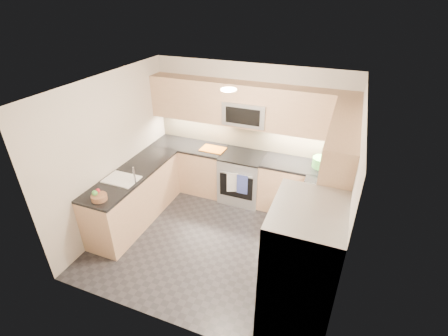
% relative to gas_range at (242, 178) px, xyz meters
% --- Properties ---
extents(floor, '(3.60, 3.20, 0.00)m').
position_rel_gas_range_xyz_m(floor, '(0.00, -1.28, -0.46)').
color(floor, '#25242A').
rests_on(floor, ground).
extents(ceiling, '(3.60, 3.20, 0.02)m').
position_rel_gas_range_xyz_m(ceiling, '(0.00, -1.28, 2.04)').
color(ceiling, beige).
rests_on(ceiling, wall_back).
extents(wall_back, '(3.60, 0.02, 2.50)m').
position_rel_gas_range_xyz_m(wall_back, '(0.00, 0.32, 0.79)').
color(wall_back, beige).
rests_on(wall_back, floor).
extents(wall_front, '(3.60, 0.02, 2.50)m').
position_rel_gas_range_xyz_m(wall_front, '(0.00, -2.88, 0.79)').
color(wall_front, beige).
rests_on(wall_front, floor).
extents(wall_left, '(0.02, 3.20, 2.50)m').
position_rel_gas_range_xyz_m(wall_left, '(-1.80, -1.28, 0.79)').
color(wall_left, beige).
rests_on(wall_left, floor).
extents(wall_right, '(0.02, 3.20, 2.50)m').
position_rel_gas_range_xyz_m(wall_right, '(1.80, -1.28, 0.79)').
color(wall_right, beige).
rests_on(wall_right, floor).
extents(base_cab_back_left, '(1.42, 0.60, 0.90)m').
position_rel_gas_range_xyz_m(base_cab_back_left, '(-1.09, 0.02, -0.01)').
color(base_cab_back_left, tan).
rests_on(base_cab_back_left, floor).
extents(base_cab_back_right, '(1.42, 0.60, 0.90)m').
position_rel_gas_range_xyz_m(base_cab_back_right, '(1.09, 0.02, -0.01)').
color(base_cab_back_right, tan).
rests_on(base_cab_back_right, floor).
extents(base_cab_right, '(0.60, 1.70, 0.90)m').
position_rel_gas_range_xyz_m(base_cab_right, '(1.50, -1.12, -0.01)').
color(base_cab_right, tan).
rests_on(base_cab_right, floor).
extents(base_cab_peninsula, '(0.60, 2.00, 0.90)m').
position_rel_gas_range_xyz_m(base_cab_peninsula, '(-1.50, -1.28, -0.01)').
color(base_cab_peninsula, tan).
rests_on(base_cab_peninsula, floor).
extents(countertop_back_left, '(1.42, 0.63, 0.04)m').
position_rel_gas_range_xyz_m(countertop_back_left, '(-1.09, 0.02, 0.47)').
color(countertop_back_left, black).
rests_on(countertop_back_left, base_cab_back_left).
extents(countertop_back_right, '(1.42, 0.63, 0.04)m').
position_rel_gas_range_xyz_m(countertop_back_right, '(1.09, 0.02, 0.47)').
color(countertop_back_right, black).
rests_on(countertop_back_right, base_cab_back_right).
extents(countertop_right, '(0.63, 1.70, 0.04)m').
position_rel_gas_range_xyz_m(countertop_right, '(1.50, -1.12, 0.47)').
color(countertop_right, black).
rests_on(countertop_right, base_cab_right).
extents(countertop_peninsula, '(0.63, 2.00, 0.04)m').
position_rel_gas_range_xyz_m(countertop_peninsula, '(-1.50, -1.28, 0.47)').
color(countertop_peninsula, black).
rests_on(countertop_peninsula, base_cab_peninsula).
extents(upper_cab_back, '(3.60, 0.35, 0.75)m').
position_rel_gas_range_xyz_m(upper_cab_back, '(0.00, 0.15, 1.37)').
color(upper_cab_back, tan).
rests_on(upper_cab_back, wall_back).
extents(upper_cab_right, '(0.35, 1.95, 0.75)m').
position_rel_gas_range_xyz_m(upper_cab_right, '(1.62, -1.00, 1.37)').
color(upper_cab_right, tan).
rests_on(upper_cab_right, wall_right).
extents(backsplash_back, '(3.60, 0.01, 0.51)m').
position_rel_gas_range_xyz_m(backsplash_back, '(0.00, 0.32, 0.74)').
color(backsplash_back, '#BEAF89').
rests_on(backsplash_back, wall_back).
extents(backsplash_right, '(0.01, 2.30, 0.51)m').
position_rel_gas_range_xyz_m(backsplash_right, '(1.80, -0.82, 0.74)').
color(backsplash_right, '#BEAF89').
rests_on(backsplash_right, wall_right).
extents(gas_range, '(0.76, 0.65, 0.91)m').
position_rel_gas_range_xyz_m(gas_range, '(0.00, 0.00, 0.00)').
color(gas_range, '#ADB1B6').
rests_on(gas_range, floor).
extents(range_cooktop, '(0.76, 0.65, 0.03)m').
position_rel_gas_range_xyz_m(range_cooktop, '(0.00, 0.00, 0.46)').
color(range_cooktop, black).
rests_on(range_cooktop, gas_range).
extents(oven_door_glass, '(0.62, 0.02, 0.45)m').
position_rel_gas_range_xyz_m(oven_door_glass, '(0.00, -0.33, -0.01)').
color(oven_door_glass, black).
rests_on(oven_door_glass, gas_range).
extents(oven_handle, '(0.60, 0.02, 0.02)m').
position_rel_gas_range_xyz_m(oven_handle, '(0.00, -0.35, 0.26)').
color(oven_handle, '#B2B5BA').
rests_on(oven_handle, gas_range).
extents(microwave, '(0.76, 0.40, 0.40)m').
position_rel_gas_range_xyz_m(microwave, '(0.00, 0.12, 1.24)').
color(microwave, '#A5A7AD').
rests_on(microwave, upper_cab_back).
extents(microwave_door, '(0.60, 0.01, 0.28)m').
position_rel_gas_range_xyz_m(microwave_door, '(0.00, -0.08, 1.24)').
color(microwave_door, black).
rests_on(microwave_door, microwave).
extents(refrigerator, '(0.70, 0.90, 1.80)m').
position_rel_gas_range_xyz_m(refrigerator, '(1.45, -2.43, 0.45)').
color(refrigerator, '#AAADB2').
rests_on(refrigerator, floor).
extents(fridge_handle_left, '(0.02, 0.02, 1.20)m').
position_rel_gas_range_xyz_m(fridge_handle_left, '(1.08, -2.61, 0.49)').
color(fridge_handle_left, '#B2B5BA').
rests_on(fridge_handle_left, refrigerator).
extents(fridge_handle_right, '(0.02, 0.02, 1.20)m').
position_rel_gas_range_xyz_m(fridge_handle_right, '(1.08, -2.25, 0.49)').
color(fridge_handle_right, '#B2B5BA').
rests_on(fridge_handle_right, refrigerator).
extents(sink_basin, '(0.52, 0.38, 0.16)m').
position_rel_gas_range_xyz_m(sink_basin, '(-1.50, -1.53, 0.42)').
color(sink_basin, white).
rests_on(sink_basin, base_cab_peninsula).
extents(faucet, '(0.03, 0.03, 0.28)m').
position_rel_gas_range_xyz_m(faucet, '(-1.24, -1.53, 0.62)').
color(faucet, silver).
rests_on(faucet, countertop_peninsula).
extents(utensil_bowl, '(0.34, 0.34, 0.17)m').
position_rel_gas_range_xyz_m(utensil_bowl, '(1.37, 0.06, 0.57)').
color(utensil_bowl, '#4FB04B').
rests_on(utensil_bowl, countertop_back_right).
extents(cutting_board, '(0.45, 0.32, 0.01)m').
position_rel_gas_range_xyz_m(cutting_board, '(-0.59, 0.00, 0.49)').
color(cutting_board, orange).
rests_on(cutting_board, countertop_back_left).
extents(fruit_basket, '(0.26, 0.26, 0.08)m').
position_rel_gas_range_xyz_m(fruit_basket, '(-1.45, -2.09, 0.53)').
color(fruit_basket, '#936345').
rests_on(fruit_basket, countertop_peninsula).
extents(fruit_apple, '(0.06, 0.06, 0.06)m').
position_rel_gas_range_xyz_m(fruit_apple, '(-1.50, -2.04, 0.60)').
color(fruit_apple, red).
rests_on(fruit_apple, fruit_basket).
extents(fruit_pear, '(0.08, 0.08, 0.08)m').
position_rel_gas_range_xyz_m(fruit_pear, '(-1.50, -2.11, 0.60)').
color(fruit_pear, '#52AE4A').
rests_on(fruit_pear, fruit_basket).
extents(dish_towel_check, '(0.19, 0.09, 0.38)m').
position_rel_gas_range_xyz_m(dish_towel_check, '(-0.06, -0.37, 0.10)').
color(dish_towel_check, white).
rests_on(dish_towel_check, oven_handle).
extents(dish_towel_blue, '(0.20, 0.02, 0.37)m').
position_rel_gas_range_xyz_m(dish_towel_blue, '(0.13, -0.37, 0.10)').
color(dish_towel_blue, '#354293').
rests_on(dish_towel_blue, oven_handle).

